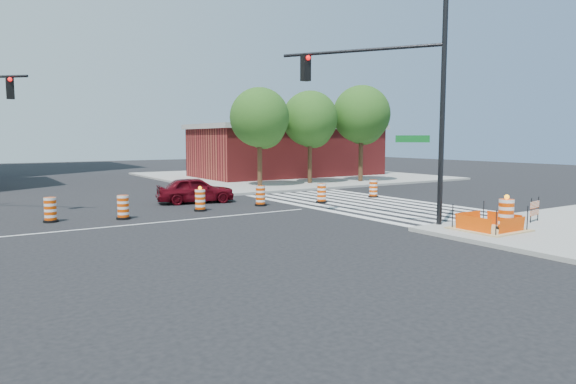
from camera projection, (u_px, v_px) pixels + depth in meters
name	position (u px, v px, depth m)	size (l,w,h in m)	color
ground	(162.00, 222.00, 21.08)	(120.00, 120.00, 0.00)	black
sidewalk_ne	(288.00, 176.00, 45.86)	(22.00, 22.00, 0.15)	gray
crosswalk_east	(363.00, 204.00, 27.05)	(6.75, 13.50, 0.01)	silver
lane_centerline	(162.00, 222.00, 21.08)	(14.00, 0.12, 0.01)	silver
excavation_pit	(489.00, 228.00, 18.47)	(2.20, 2.20, 0.90)	tan
brick_storefront	(288.00, 151.00, 45.62)	(16.50, 8.50, 4.60)	maroon
red_coupe	(195.00, 190.00, 27.32)	(1.64, 4.08, 1.39)	#540710
signal_pole_se	(395.00, 89.00, 19.87)	(3.68, 5.62, 8.70)	black
pit_drum	(506.00, 216.00, 18.33)	(0.66, 0.66, 1.29)	black
barricade	(535.00, 208.00, 20.22)	(0.82, 0.19, 0.97)	#DC4204
tree_north_c	(260.00, 121.00, 34.88)	(4.05, 4.05, 6.88)	#382314
tree_north_d	(310.00, 122.00, 37.40)	(4.05, 4.05, 6.88)	#382314
tree_north_e	(361.00, 118.00, 39.10)	(4.38, 4.38, 7.45)	#382314
median_drum_2	(50.00, 211.00, 21.03)	(0.60, 0.60, 1.02)	black
median_drum_3	(123.00, 208.00, 21.82)	(0.60, 0.60, 1.02)	black
median_drum_4	(200.00, 201.00, 24.26)	(0.60, 0.60, 1.18)	black
median_drum_5	(261.00, 196.00, 26.16)	(0.60, 0.60, 1.02)	black
median_drum_6	(322.00, 194.00, 27.37)	(0.60, 0.60, 1.02)	black
median_drum_7	(373.00, 189.00, 29.82)	(0.60, 0.60, 1.02)	black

